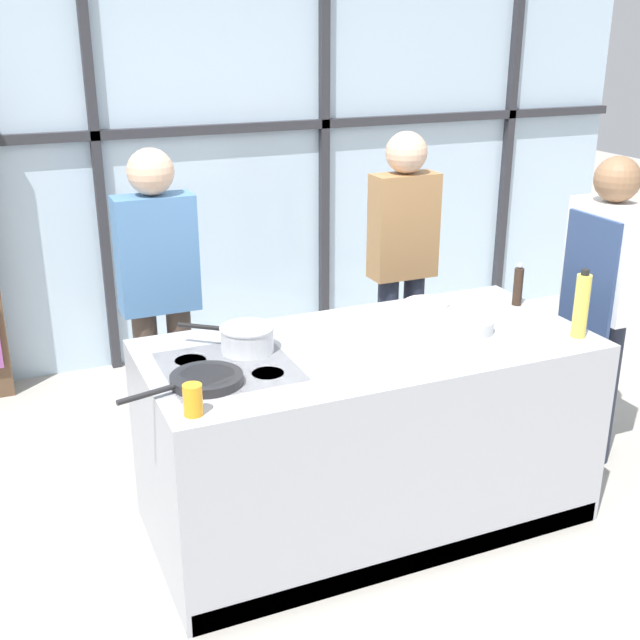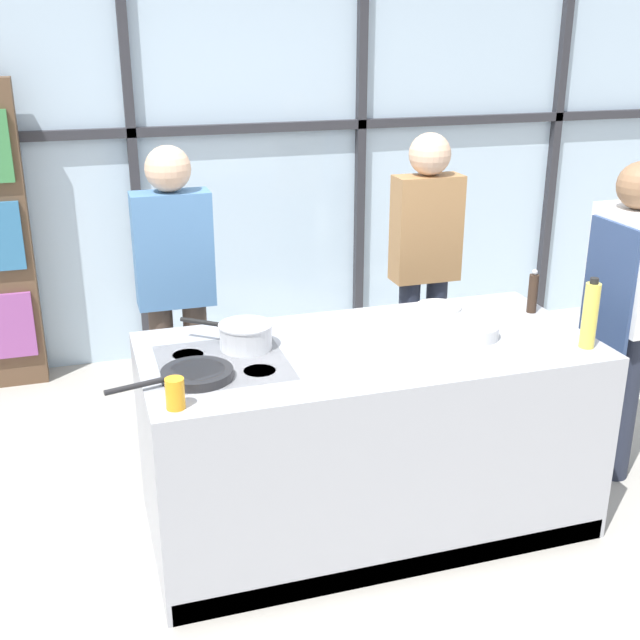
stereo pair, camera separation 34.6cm
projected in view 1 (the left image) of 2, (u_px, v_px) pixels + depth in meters
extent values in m
plane|color=#ADA89E|center=(366.00, 515.00, 3.79)|extent=(18.00, 18.00, 0.00)
cube|color=silver|center=(215.00, 150.00, 5.28)|extent=(6.40, 0.04, 2.80)
cube|color=#2D2D33|center=(216.00, 129.00, 5.19)|extent=(6.40, 0.06, 0.06)
cube|color=#2D2D33|center=(97.00, 158.00, 4.95)|extent=(0.06, 0.06, 2.80)
cube|color=#2D2D33|center=(324.00, 144.00, 5.52)|extent=(0.06, 0.06, 2.80)
cube|color=#2D2D33|center=(509.00, 133.00, 6.09)|extent=(0.06, 0.06, 2.80)
cube|color=#A8AAB2|center=(368.00, 433.00, 3.64)|extent=(1.96, 0.92, 0.88)
cube|color=black|center=(228.00, 368.00, 3.25)|extent=(0.52, 0.52, 0.01)
cube|color=black|center=(413.00, 561.00, 3.39)|extent=(1.92, 0.03, 0.10)
cylinder|color=#38383D|center=(207.00, 384.00, 3.09)|extent=(0.13, 0.13, 0.01)
cylinder|color=#38383D|center=(268.00, 374.00, 3.19)|extent=(0.13, 0.13, 0.01)
cylinder|color=#38383D|center=(190.00, 361.00, 3.31)|extent=(0.13, 0.13, 0.01)
cylinder|color=#38383D|center=(248.00, 352.00, 3.40)|extent=(0.13, 0.13, 0.01)
cylinder|color=#232838|center=(603.00, 392.00, 4.14)|extent=(0.13, 0.13, 0.80)
cylinder|color=#232838|center=(579.00, 378.00, 4.30)|extent=(0.13, 0.13, 0.80)
cube|color=white|center=(607.00, 259.00, 3.98)|extent=(0.19, 0.42, 0.57)
sphere|color=#8C6647|center=(617.00, 179.00, 3.84)|extent=(0.22, 0.22, 0.22)
cube|color=navy|center=(586.00, 301.00, 4.02)|extent=(0.02, 0.36, 0.88)
cylinder|color=#47382D|center=(182.00, 379.00, 4.26)|extent=(0.13, 0.13, 0.82)
cylinder|color=#47382D|center=(149.00, 385.00, 4.20)|extent=(0.13, 0.13, 0.82)
cube|color=#4C7AAD|center=(157.00, 254.00, 3.98)|extent=(0.39, 0.18, 0.59)
sphere|color=#D8AD8C|center=(150.00, 172.00, 3.84)|extent=(0.23, 0.23, 0.23)
cylinder|color=#232838|center=(412.00, 340.00, 4.78)|extent=(0.12, 0.12, 0.82)
cylinder|color=#232838|center=(387.00, 344.00, 4.72)|extent=(0.12, 0.12, 0.82)
cube|color=#A37547|center=(404.00, 226.00, 4.50)|extent=(0.38, 0.17, 0.59)
sphere|color=#D8AD8C|center=(406.00, 152.00, 4.36)|extent=(0.23, 0.23, 0.23)
cylinder|color=#232326|center=(207.00, 379.00, 3.08)|extent=(0.28, 0.28, 0.04)
cylinder|color=#B26B2D|center=(207.00, 376.00, 3.08)|extent=(0.22, 0.22, 0.01)
cylinder|color=#232326|center=(146.00, 395.00, 2.94)|extent=(0.22, 0.08, 0.02)
cylinder|color=silver|center=(247.00, 339.00, 3.38)|extent=(0.22, 0.22, 0.11)
cylinder|color=silver|center=(247.00, 328.00, 3.36)|extent=(0.23, 0.23, 0.01)
cylinder|color=black|center=(200.00, 327.00, 3.42)|extent=(0.17, 0.14, 0.02)
cylinder|color=white|center=(427.00, 303.00, 3.95)|extent=(0.22, 0.22, 0.01)
cylinder|color=silver|center=(471.00, 326.00, 3.60)|extent=(0.20, 0.20, 0.06)
cylinder|color=#4C4C51|center=(471.00, 321.00, 3.59)|extent=(0.17, 0.17, 0.01)
cylinder|color=#E0CC4C|center=(581.00, 306.00, 3.50)|extent=(0.07, 0.07, 0.29)
cylinder|color=black|center=(585.00, 272.00, 3.45)|extent=(0.04, 0.04, 0.02)
cylinder|color=#332319|center=(518.00, 287.00, 3.92)|extent=(0.05, 0.05, 0.19)
sphere|color=#B2B2B7|center=(520.00, 266.00, 3.88)|extent=(0.03, 0.03, 0.03)
cylinder|color=orange|center=(193.00, 400.00, 2.83)|extent=(0.07, 0.07, 0.12)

